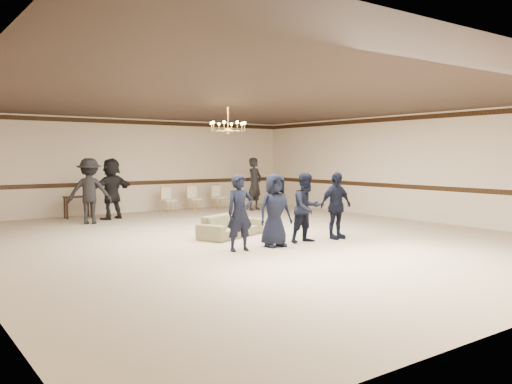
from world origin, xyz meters
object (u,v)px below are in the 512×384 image
at_px(boy_d, 336,206).
at_px(adult_left, 90,191).
at_px(adult_mid, 111,189).
at_px(banquet_chair_right, 218,197).
at_px(boy_b, 275,210).
at_px(chandelier, 228,118).
at_px(boy_c, 307,208).
at_px(console_table, 78,207).
at_px(settee, 231,226).
at_px(banquet_chair_left, 168,200).
at_px(banquet_chair_mid, 194,198).
at_px(boy_a, 240,213).
at_px(adult_right, 255,184).

distance_m(boy_d, adult_left, 7.13).
xyz_separation_m(boy_d, adult_left, (-3.79, 6.04, 0.16)).
xyz_separation_m(adult_mid, banquet_chair_right, (4.23, 0.66, -0.50)).
bearing_deg(boy_b, chandelier, 90.09).
height_order(boy_c, console_table, boy_c).
bearing_deg(banquet_chair_right, boy_b, -118.57).
distance_m(boy_c, settee, 1.99).
xyz_separation_m(boy_b, console_table, (-1.86, 7.60, -0.43)).
height_order(boy_d, banquet_chair_left, boy_d).
height_order(banquet_chair_mid, banquet_chair_right, same).
bearing_deg(boy_c, boy_d, 0.08).
distance_m(adult_left, adult_mid, 1.14).
xyz_separation_m(settee, adult_mid, (-1.06, 5.06, 0.67)).
relative_size(settee, console_table, 2.23).
xyz_separation_m(adult_left, banquet_chair_mid, (4.13, 1.36, -0.50)).
xyz_separation_m(settee, console_table, (-1.83, 5.92, 0.08)).
bearing_deg(banquet_chair_mid, boy_c, -98.14).
bearing_deg(boy_b, adult_mid, 105.66).
xyz_separation_m(settee, banquet_chair_left, (1.17, 5.72, 0.17)).
bearing_deg(adult_mid, console_table, -67.95).
height_order(boy_a, adult_left, adult_left).
xyz_separation_m(boy_c, banquet_chair_mid, (1.24, 7.40, -0.35)).
bearing_deg(adult_mid, boy_c, 86.71).
distance_m(chandelier, adult_mid, 5.09).
relative_size(adult_mid, console_table, 2.27).
bearing_deg(boy_b, adult_right, 64.17).
xyz_separation_m(boy_d, banquet_chair_right, (1.34, 7.40, -0.35)).
xyz_separation_m(adult_mid, adult_right, (5.10, -0.40, 0.00)).
xyz_separation_m(adult_mid, console_table, (-0.77, 0.86, -0.59)).
height_order(boy_c, banquet_chair_right, boy_c).
xyz_separation_m(boy_a, banquet_chair_right, (4.04, 7.40, -0.35)).
xyz_separation_m(banquet_chair_mid, banquet_chair_right, (1.00, 0.00, 0.00)).
height_order(chandelier, adult_left, chandelier).
bearing_deg(boy_c, console_table, 110.03).
xyz_separation_m(adult_mid, banquet_chair_mid, (3.23, 0.66, -0.50)).
xyz_separation_m(boy_b, settee, (-0.03, 1.68, -0.51)).
relative_size(boy_c, banquet_chair_right, 1.80).
bearing_deg(banquet_chair_mid, console_table, 178.53).
bearing_deg(console_table, banquet_chair_mid, -4.66).
distance_m(banquet_chair_mid, banquet_chair_right, 1.00).
xyz_separation_m(settee, banquet_chair_mid, (2.17, 5.72, 0.17)).
distance_m(boy_c, adult_right, 7.06).
xyz_separation_m(boy_d, adult_mid, (-2.89, 6.74, 0.16)).
height_order(chandelier, boy_c, chandelier).
height_order(banquet_chair_left, banquet_chair_right, same).
distance_m(banquet_chair_left, banquet_chair_mid, 1.00).
bearing_deg(boy_d, adult_mid, 113.72).
distance_m(chandelier, settee, 2.68).
relative_size(chandelier, adult_mid, 0.50).
bearing_deg(adult_left, banquet_chair_left, -131.44).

